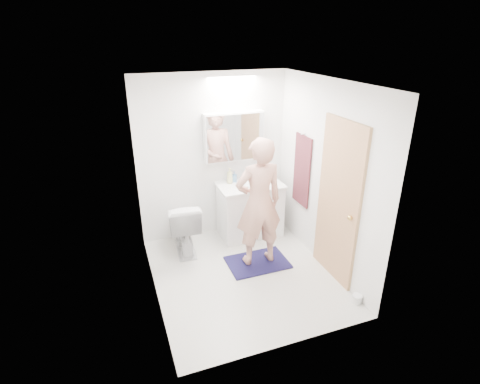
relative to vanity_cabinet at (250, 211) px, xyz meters
name	(u,v)px	position (x,y,z in m)	size (l,w,h in m)	color
floor	(243,274)	(-0.47, -0.96, -0.39)	(2.50, 2.50, 0.00)	silver
ceiling	(244,82)	(-0.47, -0.96, 2.01)	(2.50, 2.50, 0.00)	white
wall_back	(213,157)	(-0.47, 0.29, 0.81)	(2.50, 2.50, 0.00)	white
wall_front	(294,241)	(-0.47, -2.21, 0.81)	(2.50, 2.50, 0.00)	white
wall_left	(147,203)	(-1.57, -0.96, 0.81)	(2.50, 2.50, 0.00)	white
wall_right	(325,177)	(0.63, -0.96, 0.81)	(2.50, 2.50, 0.00)	white
vanity_cabinet	(250,211)	(0.00, 0.00, 0.00)	(0.90, 0.55, 0.78)	white
countertop	(250,186)	(0.00, 0.00, 0.41)	(0.95, 0.58, 0.04)	white
sink_basin	(249,183)	(0.00, 0.03, 0.45)	(0.36, 0.36, 0.03)	silver
faucet	(245,174)	(0.00, 0.22, 0.51)	(0.02, 0.02, 0.16)	silver
medicine_cabinet	(234,137)	(-0.17, 0.21, 1.11)	(0.88, 0.14, 0.70)	white
mirror_panel	(236,138)	(-0.17, 0.13, 1.11)	(0.84, 0.01, 0.66)	silver
toilet	(183,226)	(-1.04, -0.11, 0.00)	(0.43, 0.76, 0.77)	white
bath_rug	(258,262)	(-0.20, -0.79, -0.38)	(0.80, 0.55, 0.02)	#17133D
person	(259,203)	(-0.20, -0.79, 0.51)	(0.62, 0.41, 1.70)	tan
door	(338,203)	(0.61, -1.31, 0.61)	(0.04, 0.80, 2.00)	#A38351
door_knob	(350,218)	(0.57, -1.61, 0.56)	(0.06, 0.06, 0.06)	gold
towel	(302,171)	(0.61, -0.41, 0.71)	(0.02, 0.42, 1.00)	#0F1D31
towel_hook	(304,134)	(0.59, -0.41, 1.23)	(0.02, 0.02, 0.07)	silver
soap_bottle_a	(230,176)	(-0.26, 0.15, 0.55)	(0.09, 0.09, 0.23)	#C8C581
soap_bottle_b	(234,177)	(-0.18, 0.18, 0.51)	(0.07, 0.07, 0.16)	#5789BB
toothbrush_cup	(258,176)	(0.20, 0.16, 0.47)	(0.09, 0.09, 0.08)	#3B47B3
toilet_paper_roll	(357,299)	(0.57, -1.92, -0.34)	(0.11, 0.11, 0.10)	silver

